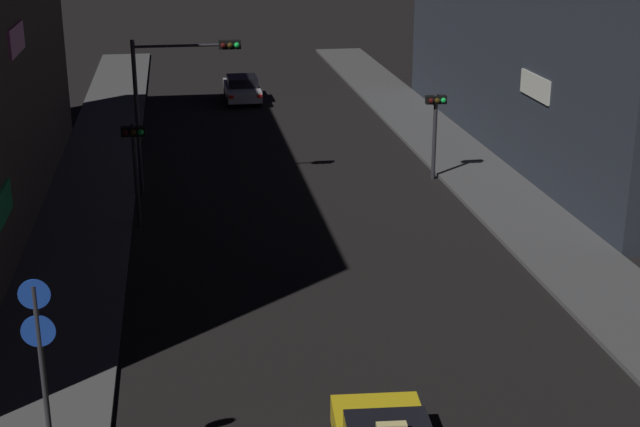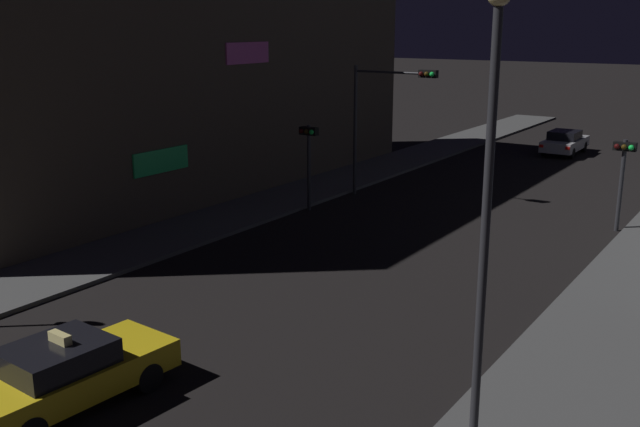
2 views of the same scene
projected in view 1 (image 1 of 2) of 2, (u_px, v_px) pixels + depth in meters
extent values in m
cube|color=#4C4C4C|center=(96.00, 176.00, 36.95)|extent=(3.27, 60.16, 0.13)
cube|color=#4C4C4C|center=(461.00, 160.00, 39.19)|extent=(3.27, 60.16, 0.13)
cube|color=#26CC66|center=(2.00, 207.00, 25.62)|extent=(0.08, 2.80, 0.90)
cube|color=#D859B2|center=(16.00, 40.00, 29.37)|extent=(0.08, 2.80, 0.90)
cube|color=white|center=(535.00, 86.00, 34.82)|extent=(0.08, 2.80, 0.90)
cube|color=#B7B7BC|center=(242.00, 90.00, 50.44)|extent=(1.83, 4.41, 0.60)
cube|color=black|center=(242.00, 81.00, 50.08)|extent=(1.60, 1.99, 0.50)
cube|color=red|center=(231.00, 97.00, 48.23)|extent=(0.24, 0.06, 0.16)
cube|color=red|center=(260.00, 96.00, 48.46)|extent=(0.24, 0.06, 0.16)
cylinder|color=black|center=(226.00, 91.00, 51.69)|extent=(0.22, 0.64, 0.64)
cylinder|color=black|center=(254.00, 90.00, 51.94)|extent=(0.22, 0.64, 0.64)
cylinder|color=black|center=(229.00, 101.00, 49.15)|extent=(0.22, 0.64, 0.64)
cylinder|color=black|center=(259.00, 100.00, 49.39)|extent=(0.22, 0.64, 0.64)
cylinder|color=#2D2D33|center=(137.00, 119.00, 34.00)|extent=(0.16, 0.16, 5.80)
cylinder|color=#2D2D33|center=(182.00, 46.00, 33.39)|extent=(3.49, 0.10, 0.10)
cube|color=black|center=(230.00, 45.00, 33.65)|extent=(0.80, 0.28, 0.32)
sphere|color=#3F0C0C|center=(223.00, 45.00, 33.45)|extent=(0.20, 0.20, 0.20)
sphere|color=#3F2D0C|center=(230.00, 45.00, 33.49)|extent=(0.20, 0.20, 0.20)
sphere|color=#19E54C|center=(237.00, 45.00, 33.52)|extent=(0.20, 0.20, 0.20)
cylinder|color=#2D2D33|center=(136.00, 176.00, 30.92)|extent=(0.16, 0.16, 3.58)
cube|color=black|center=(133.00, 131.00, 30.42)|extent=(0.80, 0.28, 0.32)
sphere|color=#3F0C0C|center=(125.00, 133.00, 30.22)|extent=(0.20, 0.20, 0.20)
sphere|color=#3F2D0C|center=(133.00, 133.00, 30.26)|extent=(0.20, 0.20, 0.20)
sphere|color=#19E54C|center=(141.00, 132.00, 30.29)|extent=(0.20, 0.20, 0.20)
cylinder|color=#2D2D33|center=(434.00, 137.00, 36.18)|extent=(0.16, 0.16, 3.46)
cube|color=black|center=(436.00, 100.00, 35.70)|extent=(0.80, 0.28, 0.32)
sphere|color=#3F0C0C|center=(431.00, 101.00, 35.50)|extent=(0.20, 0.20, 0.20)
sphere|color=#3F2D0C|center=(437.00, 101.00, 35.54)|extent=(0.20, 0.20, 0.20)
sphere|color=#19E54C|center=(443.00, 100.00, 35.57)|extent=(0.20, 0.20, 0.20)
cylinder|color=#2D2D33|center=(46.00, 399.00, 16.17)|extent=(0.10, 0.10, 4.35)
cylinder|color=blue|center=(34.00, 294.00, 15.49)|extent=(0.54, 0.03, 0.54)
cylinder|color=blue|center=(38.00, 331.00, 15.72)|extent=(0.59, 0.03, 0.59)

